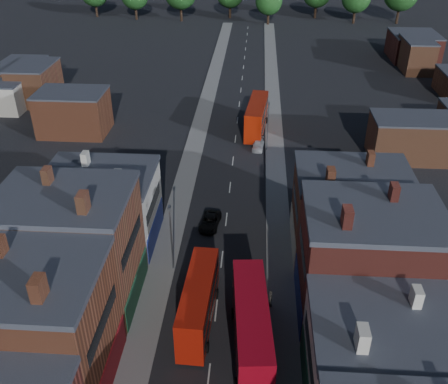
# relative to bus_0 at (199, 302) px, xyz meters

# --- Properties ---
(pavement_west) EXTENTS (3.00, 200.00, 0.12)m
(pavement_west) POSITION_rel_bus_0_xyz_m (-5.00, 27.61, -2.50)
(pavement_west) COLOR gray
(pavement_west) RESTS_ON ground
(pavement_east) EXTENTS (3.00, 200.00, 0.12)m
(pavement_east) POSITION_rel_bus_0_xyz_m (8.00, 27.61, -2.50)
(pavement_east) COLOR gray
(pavement_east) RESTS_ON ground
(lamp_post_2) EXTENTS (0.25, 0.70, 8.12)m
(lamp_post_2) POSITION_rel_bus_0_xyz_m (-3.70, 7.61, 2.14)
(lamp_post_2) COLOR slate
(lamp_post_2) RESTS_ON ground
(lamp_post_3) EXTENTS (0.25, 0.70, 8.12)m
(lamp_post_3) POSITION_rel_bus_0_xyz_m (6.70, 37.61, 2.14)
(lamp_post_3) COLOR slate
(lamp_post_3) RESTS_ON ground
(bus_0) EXTENTS (3.13, 11.08, 4.74)m
(bus_0) POSITION_rel_bus_0_xyz_m (0.00, 0.00, 0.00)
(bus_0) COLOR #B1180A
(bus_0) RESTS_ON ground
(bus_1) EXTENTS (3.94, 12.69, 5.40)m
(bus_1) POSITION_rel_bus_0_xyz_m (5.00, -3.19, 0.35)
(bus_1) COLOR red
(bus_1) RESTS_ON ground
(bus_2) EXTENTS (3.97, 12.45, 5.29)m
(bus_2) POSITION_rel_bus_0_xyz_m (4.92, 44.79, 0.29)
(bus_2) COLOR #A01B07
(bus_2) RESTS_ON ground
(car_2) EXTENTS (2.70, 4.97, 1.32)m
(car_2) POSITION_rel_bus_0_xyz_m (-0.42, 16.01, -1.90)
(car_2) COLOR black
(car_2) RESTS_ON ground
(car_3) EXTENTS (2.06, 4.37, 1.23)m
(car_3) POSITION_rel_bus_0_xyz_m (5.30, 38.27, -1.94)
(car_3) COLOR silver
(car_3) RESTS_ON ground
(ped_3) EXTENTS (0.53, 1.11, 1.88)m
(ped_3) POSITION_rel_bus_0_xyz_m (6.80, 2.50, -1.50)
(ped_3) COLOR #5C564F
(ped_3) RESTS_ON pavement_east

